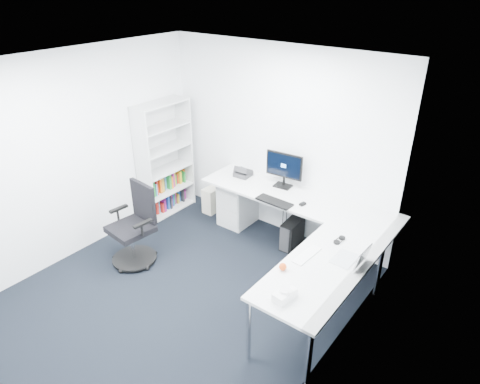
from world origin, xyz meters
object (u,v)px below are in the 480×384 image
Objects in this scene: monitor at (284,170)px; bookshelf at (165,159)px; task_chair at (130,227)px; laptop at (346,251)px; l_desk at (280,234)px.

bookshelf is at bearing -170.91° from monitor.
task_chair is at bearing -62.95° from bookshelf.
bookshelf is 5.75× the size of laptop.
bookshelf is 3.34m from laptop.
bookshelf is 1.93m from monitor.
laptop is (2.64, 0.69, 0.37)m from task_chair.
monitor is (1.22, 1.74, 0.52)m from task_chair.
bookshelf is 3.35× the size of monitor.
monitor reaches higher than l_desk.
task_chair is 3.49× the size of laptop.
laptop is (3.29, -0.58, 0.02)m from bookshelf.
bookshelf is at bearing 171.82° from laptop.
bookshelf reaches higher than l_desk.
task_chair reaches higher than laptop.
task_chair is at bearing -141.41° from l_desk.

